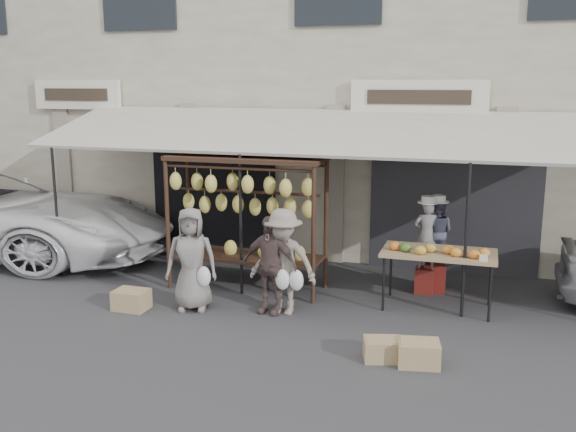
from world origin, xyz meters
The scene contains 15 objects.
ground_plane centered at (0.00, 0.00, 0.00)m, with size 90.00×90.00×0.00m, color #2D2D30.
shophouse centered at (0.00, 6.50, 3.65)m, with size 24.00×6.15×7.30m.
awning centered at (0.01, 2.28, 2.57)m, with size 10.00×2.35×2.92m.
banana_rack centered at (-1.01, 1.41, 1.56)m, with size 2.60×0.90×2.24m.
produce_table centered at (2.12, 1.37, 0.88)m, with size 1.70×0.90×1.04m.
vendor_left centered at (1.86, 2.10, 0.98)m, with size 0.41×0.27×1.13m, color gray.
vendor_right centered at (2.02, 2.23, 1.01)m, with size 0.52×0.41×1.07m, color #464B60.
customer_left centered at (-1.45, 0.26, 0.79)m, with size 0.77×0.50×1.58m, color slate.
customer_mid centered at (-0.28, 0.48, 0.75)m, with size 0.87×0.36×1.49m, color brown.
customer_right centered at (-0.07, 0.50, 0.80)m, with size 1.03×0.59×1.60m, color gray.
stool_left centered at (1.86, 2.10, 0.21)m, with size 0.30×0.30×0.42m, color maroon.
stool_right centered at (2.02, 2.23, 0.24)m, with size 0.34×0.34×0.47m, color maroon.
crate_near_a centered at (1.62, -0.71, 0.14)m, with size 0.45×0.34×0.27m, color tan.
crate_near_b centered at (2.07, -0.72, 0.15)m, with size 0.51×0.38×0.30m, color tan.
crate_far centered at (-2.34, -0.04, 0.15)m, with size 0.51×0.38×0.30m, color tan.
Camera 1 is at (2.74, -8.22, 3.44)m, focal length 40.00 mm.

